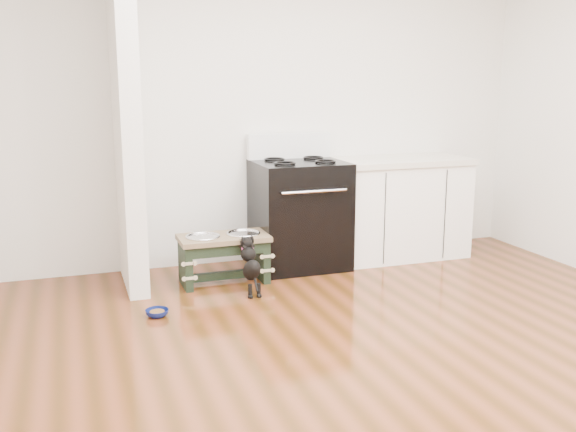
{
  "coord_description": "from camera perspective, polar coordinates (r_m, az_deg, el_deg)",
  "views": [
    {
      "loc": [
        -1.63,
        -2.94,
        1.6
      ],
      "look_at": [
        -0.03,
        1.65,
        0.57
      ],
      "focal_mm": 40.0,
      "sensor_mm": 36.0,
      "label": 1
    }
  ],
  "objects": [
    {
      "name": "ground",
      "position": [
        3.72,
        9.08,
        -13.64
      ],
      "size": [
        5.0,
        5.0,
        0.0
      ],
      "primitive_type": "plane",
      "color": "#44250C",
      "rests_on": "ground"
    },
    {
      "name": "room_shell",
      "position": [
        3.36,
        10.01,
        12.15
      ],
      "size": [
        5.0,
        5.0,
        5.0
      ],
      "color": "silver",
      "rests_on": "ground"
    },
    {
      "name": "partition_wall",
      "position": [
        5.07,
        -14.21,
        8.8
      ],
      "size": [
        0.15,
        0.8,
        2.7
      ],
      "primitive_type": "cube",
      "color": "silver",
      "rests_on": "ground"
    },
    {
      "name": "oven_range",
      "position": [
        5.55,
        1.01,
        0.31
      ],
      "size": [
        0.76,
        0.69,
        1.14
      ],
      "color": "black",
      "rests_on": "ground"
    },
    {
      "name": "cabinet_run",
      "position": [
        5.97,
        9.81,
        0.73
      ],
      "size": [
        1.24,
        0.64,
        0.91
      ],
      "color": "white",
      "rests_on": "ground"
    },
    {
      "name": "dog_feeder",
      "position": [
        5.15,
        -5.72,
        -2.96
      ],
      "size": [
        0.71,
        0.38,
        0.4
      ],
      "color": "black",
      "rests_on": "ground"
    },
    {
      "name": "puppy",
      "position": [
        4.89,
        -3.37,
        -4.23
      ],
      "size": [
        0.12,
        0.36,
        0.43
      ],
      "color": "black",
      "rests_on": "ground"
    },
    {
      "name": "floor_bowl",
      "position": [
        4.57,
        -11.56,
        -8.44
      ],
      "size": [
        0.17,
        0.17,
        0.05
      ],
      "rotation": [
        0.0,
        0.0,
        0.05
      ],
      "color": "#0C1754",
      "rests_on": "ground"
    }
  ]
}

